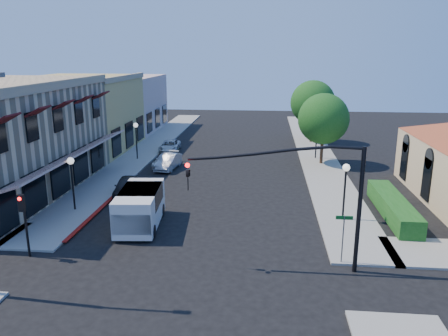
# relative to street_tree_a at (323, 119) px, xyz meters

# --- Properties ---
(ground) EXTENTS (120.00, 120.00, 0.00)m
(ground) POSITION_rel_street_tree_a_xyz_m (-8.80, -22.00, -4.19)
(ground) COLOR black
(ground) RESTS_ON ground
(sidewalk_left) EXTENTS (3.50, 50.00, 0.12)m
(sidewalk_left) POSITION_rel_street_tree_a_xyz_m (-17.55, 5.00, -4.13)
(sidewalk_left) COLOR gray
(sidewalk_left) RESTS_ON ground
(sidewalk_right) EXTENTS (3.50, 50.00, 0.12)m
(sidewalk_right) POSITION_rel_street_tree_a_xyz_m (-0.05, 5.00, -4.13)
(sidewalk_right) COLOR gray
(sidewalk_right) RESTS_ON ground
(curb_red_strip) EXTENTS (0.25, 10.00, 0.06)m
(curb_red_strip) POSITION_rel_street_tree_a_xyz_m (-15.70, -14.00, -4.19)
(curb_red_strip) COLOR maroon
(curb_red_strip) RESTS_ON ground
(yellow_stucco_building) EXTENTS (10.00, 12.00, 7.60)m
(yellow_stucco_building) POSITION_rel_street_tree_a_xyz_m (-24.30, 4.00, -0.39)
(yellow_stucco_building) COLOR tan
(yellow_stucco_building) RESTS_ON ground
(pink_stucco_building) EXTENTS (10.00, 12.00, 7.00)m
(pink_stucco_building) POSITION_rel_street_tree_a_xyz_m (-24.30, 16.00, -0.69)
(pink_stucco_building) COLOR #C29D93
(pink_stucco_building) RESTS_ON ground
(hedge) EXTENTS (1.40, 8.00, 1.10)m
(hedge) POSITION_rel_street_tree_a_xyz_m (2.90, -13.00, -4.19)
(hedge) COLOR #174F16
(hedge) RESTS_ON ground
(street_tree_a) EXTENTS (4.56, 4.56, 6.48)m
(street_tree_a) POSITION_rel_street_tree_a_xyz_m (0.00, 0.00, 0.00)
(street_tree_a) COLOR #352415
(street_tree_a) RESTS_ON ground
(street_tree_b) EXTENTS (4.94, 4.94, 7.02)m
(street_tree_b) POSITION_rel_street_tree_a_xyz_m (0.00, 10.00, 0.35)
(street_tree_b) COLOR #352415
(street_tree_b) RESTS_ON ground
(signal_mast_arm) EXTENTS (8.01, 0.39, 6.00)m
(signal_mast_arm) POSITION_rel_street_tree_a_xyz_m (-2.94, -20.50, -0.11)
(signal_mast_arm) COLOR black
(signal_mast_arm) RESTS_ON ground
(secondary_signal) EXTENTS (0.28, 0.42, 3.32)m
(secondary_signal) POSITION_rel_street_tree_a_xyz_m (-16.80, -20.59, -1.88)
(secondary_signal) COLOR black
(secondary_signal) RESTS_ON ground
(street_name_sign) EXTENTS (0.80, 0.06, 2.50)m
(street_name_sign) POSITION_rel_street_tree_a_xyz_m (-1.30, -19.80, -2.50)
(street_name_sign) COLOR #595B5E
(street_name_sign) RESTS_ON ground
(lamppost_left_near) EXTENTS (0.44, 0.44, 3.57)m
(lamppost_left_near) POSITION_rel_street_tree_a_xyz_m (-17.30, -14.00, -1.46)
(lamppost_left_near) COLOR black
(lamppost_left_near) RESTS_ON ground
(lamppost_left_far) EXTENTS (0.44, 0.44, 3.57)m
(lamppost_left_far) POSITION_rel_street_tree_a_xyz_m (-17.30, 0.00, -1.46)
(lamppost_left_far) COLOR black
(lamppost_left_far) RESTS_ON ground
(lamppost_right_near) EXTENTS (0.44, 0.44, 3.57)m
(lamppost_right_near) POSITION_rel_street_tree_a_xyz_m (-0.30, -14.00, -1.46)
(lamppost_right_near) COLOR black
(lamppost_right_near) RESTS_ON ground
(lamppost_right_far) EXTENTS (0.44, 0.44, 3.57)m
(lamppost_right_far) POSITION_rel_street_tree_a_xyz_m (-0.30, 2.00, -1.46)
(lamppost_right_far) COLOR black
(lamppost_right_far) RESTS_ON ground
(white_van) EXTENTS (2.62, 5.22, 2.24)m
(white_van) POSITION_rel_street_tree_a_xyz_m (-12.33, -16.11, -2.90)
(white_van) COLOR silver
(white_van) RESTS_ON ground
(parked_car_a) EXTENTS (1.95, 3.93, 1.29)m
(parked_car_a) POSITION_rel_street_tree_a_xyz_m (-15.00, -10.36, -3.55)
(parked_car_a) COLOR black
(parked_car_a) RESTS_ON ground
(parked_car_b) EXTENTS (1.78, 4.11, 1.32)m
(parked_car_b) POSITION_rel_street_tree_a_xyz_m (-13.60, -3.00, -3.54)
(parked_car_b) COLOR #B2B4B8
(parked_car_b) RESTS_ON ground
(parked_car_c) EXTENTS (1.95, 3.95, 1.11)m
(parked_car_c) POSITION_rel_street_tree_a_xyz_m (-14.08, -2.00, -3.64)
(parked_car_c) COLOR white
(parked_car_c) RESTS_ON ground
(parked_car_d) EXTENTS (2.01, 4.08, 1.11)m
(parked_car_d) POSITION_rel_street_tree_a_xyz_m (-15.00, 4.00, -3.64)
(parked_car_d) COLOR #B3B5B8
(parked_car_d) RESTS_ON ground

